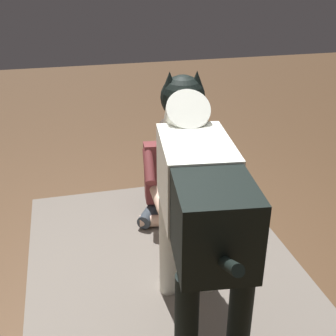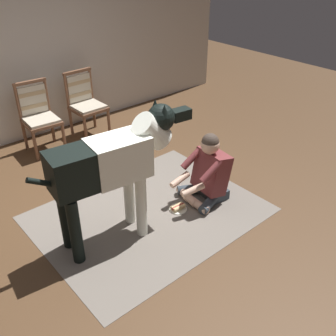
% 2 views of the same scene
% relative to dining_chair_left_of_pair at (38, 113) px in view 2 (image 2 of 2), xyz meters
% --- Properties ---
extents(ground_plane, '(13.58, 13.58, 0.00)m').
position_rel_dining_chair_left_of_pair_xyz_m(ground_plane, '(-0.06, -2.08, -0.54)').
color(ground_plane, '#4F3520').
extents(back_wall, '(7.85, 0.10, 2.60)m').
position_rel_dining_chair_left_of_pair_xyz_m(back_wall, '(-0.06, 0.51, 0.76)').
color(back_wall, beige).
rests_on(back_wall, ground).
extents(area_rug, '(2.38, 1.86, 0.01)m').
position_rel_dining_chair_left_of_pair_xyz_m(area_rug, '(0.19, -2.24, -0.54)').
color(area_rug, slate).
rests_on(area_rug, ground).
extents(dining_chair_left_of_pair, '(0.49, 0.49, 0.98)m').
position_rel_dining_chair_left_of_pair_xyz_m(dining_chair_left_of_pair, '(0.00, 0.00, 0.00)').
color(dining_chair_left_of_pair, brown).
rests_on(dining_chair_left_of_pair, ground).
extents(dining_chair_right_of_pair, '(0.47, 0.48, 0.98)m').
position_rel_dining_chair_left_of_pair_xyz_m(dining_chair_right_of_pair, '(0.74, 0.00, 0.00)').
color(dining_chair_right_of_pair, brown).
rests_on(dining_chair_right_of_pair, ground).
extents(person_sitting_on_floor, '(0.69, 0.57, 0.84)m').
position_rel_dining_chair_left_of_pair_xyz_m(person_sitting_on_floor, '(0.89, -2.45, -0.20)').
color(person_sitting_on_floor, '#343D46').
rests_on(person_sitting_on_floor, ground).
extents(large_dog, '(1.66, 0.46, 1.35)m').
position_rel_dining_chair_left_of_pair_xyz_m(large_dog, '(-0.27, -2.31, 0.32)').
color(large_dog, white).
rests_on(large_dog, ground).
extents(hot_dog_on_plate, '(0.21, 0.21, 0.06)m').
position_rel_dining_chair_left_of_pair_xyz_m(hot_dog_on_plate, '(0.48, -2.40, -0.52)').
color(hot_dog_on_plate, white).
rests_on(hot_dog_on_plate, ground).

